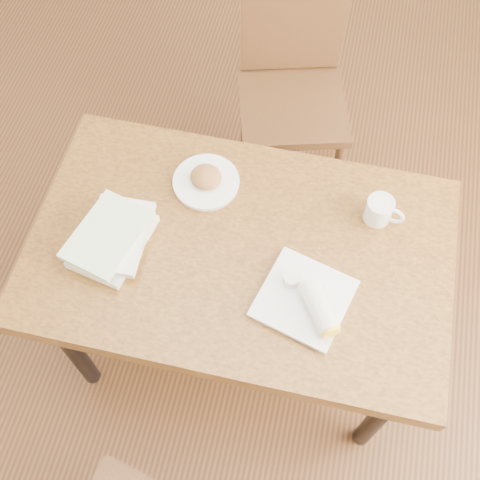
% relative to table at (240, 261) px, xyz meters
% --- Properties ---
extents(ground, '(4.00, 5.00, 0.01)m').
position_rel_table_xyz_m(ground, '(0.00, 0.00, -0.67)').
color(ground, '#472814').
rests_on(ground, ground).
extents(table, '(1.25, 0.77, 0.75)m').
position_rel_table_xyz_m(table, '(0.00, 0.00, 0.00)').
color(table, brown).
rests_on(table, ground).
extents(chair_far, '(0.52, 0.52, 0.95)m').
position_rel_table_xyz_m(chair_far, '(0.01, 0.90, -0.12)').
color(chair_far, '#3F2612').
rests_on(chair_far, ground).
extents(plate_scone, '(0.21, 0.21, 0.07)m').
position_rel_table_xyz_m(plate_scone, '(-0.15, 0.20, 0.11)').
color(plate_scone, white).
rests_on(plate_scone, table).
extents(coffee_mug, '(0.12, 0.08, 0.08)m').
position_rel_table_xyz_m(coffee_mug, '(0.38, 0.20, 0.13)').
color(coffee_mug, white).
rests_on(coffee_mug, table).
extents(plate_burrito, '(0.29, 0.29, 0.08)m').
position_rel_table_xyz_m(plate_burrito, '(0.23, -0.13, 0.11)').
color(plate_burrito, white).
rests_on(plate_burrito, table).
extents(book_stack, '(0.23, 0.29, 0.07)m').
position_rel_table_xyz_m(book_stack, '(-0.37, -0.06, 0.12)').
color(book_stack, white).
rests_on(book_stack, table).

